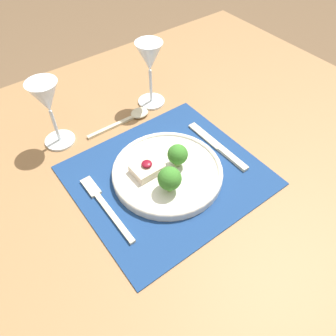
% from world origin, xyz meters
% --- Properties ---
extents(ground_plane, '(8.00, 8.00, 0.00)m').
position_xyz_m(ground_plane, '(0.00, 0.00, 0.00)').
color(ground_plane, brown).
extents(dining_table, '(1.43, 1.14, 0.73)m').
position_xyz_m(dining_table, '(0.00, 0.00, 0.65)').
color(dining_table, olive).
rests_on(dining_table, ground_plane).
extents(placemat, '(0.40, 0.37, 0.00)m').
position_xyz_m(placemat, '(0.00, 0.00, 0.73)').
color(placemat, navy).
rests_on(placemat, dining_table).
extents(dinner_plate, '(0.25, 0.25, 0.08)m').
position_xyz_m(dinner_plate, '(0.00, -0.00, 0.75)').
color(dinner_plate, silver).
rests_on(dinner_plate, placemat).
extents(fork, '(0.02, 0.20, 0.01)m').
position_xyz_m(fork, '(-0.16, 0.02, 0.74)').
color(fork, beige).
rests_on(fork, placemat).
extents(knife, '(0.02, 0.20, 0.01)m').
position_xyz_m(knife, '(0.15, -0.01, 0.74)').
color(knife, beige).
rests_on(knife, placemat).
extents(spoon, '(0.18, 0.04, 0.01)m').
position_xyz_m(spoon, '(0.05, 0.22, 0.74)').
color(spoon, beige).
rests_on(spoon, dining_table).
extents(wine_glass_near, '(0.07, 0.07, 0.18)m').
position_xyz_m(wine_glass_near, '(0.13, 0.25, 0.86)').
color(wine_glass_near, white).
rests_on(wine_glass_near, dining_table).
extents(wine_glass_far, '(0.07, 0.07, 0.17)m').
position_xyz_m(wine_glass_far, '(-0.15, 0.25, 0.85)').
color(wine_glass_far, white).
rests_on(wine_glass_far, dining_table).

